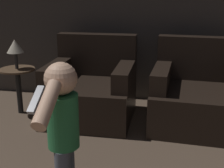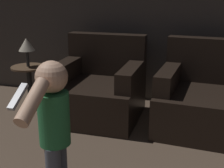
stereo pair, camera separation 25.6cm
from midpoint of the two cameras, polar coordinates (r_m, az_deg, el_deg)
armchair_left at (r=3.40m, az=-0.23°, el=-1.06°), size 0.90×0.89×0.87m
armchair_right at (r=3.28m, az=18.85°, el=-2.74°), size 0.95×0.94×0.87m
person_toddler at (r=2.04m, az=-7.15°, el=-6.47°), size 0.21×0.64×0.94m
side_table at (r=3.64m, az=-13.02°, el=1.50°), size 0.39×0.39×0.52m
lamp at (r=3.56m, az=-13.40°, el=6.91°), size 0.18×0.18×0.32m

